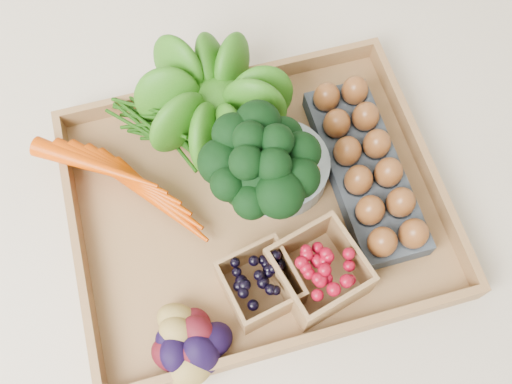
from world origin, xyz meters
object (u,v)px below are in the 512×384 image
object	(u,v)px
tray	(256,206)
egg_carton	(364,171)
cherry_bowl	(280,168)
broccoli	(261,181)

from	to	relation	value
tray	egg_carton	size ratio (longest dim) A/B	1.84
tray	cherry_bowl	xyz separation A→B (m)	(0.05, 0.04, 0.03)
broccoli	egg_carton	world-z (taller)	broccoli
cherry_bowl	egg_carton	size ratio (longest dim) A/B	0.51
cherry_bowl	egg_carton	distance (m)	0.13
cherry_bowl	tray	bearing A→B (deg)	-140.80
tray	egg_carton	xyz separation A→B (m)	(0.17, 0.00, 0.02)
tray	broccoli	bearing A→B (deg)	35.44
cherry_bowl	egg_carton	xyz separation A→B (m)	(0.12, -0.04, -0.00)
broccoli	egg_carton	distance (m)	0.17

